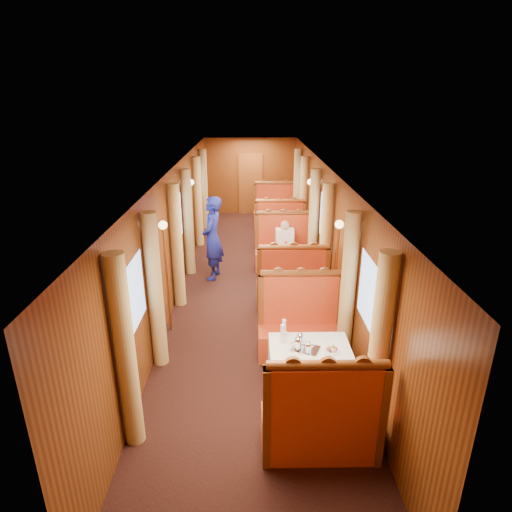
{
  "coord_description": "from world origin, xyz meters",
  "views": [
    {
      "loc": [
        -0.02,
        -8.25,
        3.82
      ],
      "look_at": [
        0.09,
        -0.96,
        1.05
      ],
      "focal_mm": 30.0,
      "sensor_mm": 36.0,
      "label": 1
    }
  ],
  "objects_px": {
    "fruit_plate": "(332,350)",
    "table_far": "(277,223)",
    "tea_tray": "(305,349)",
    "steward": "(212,238)",
    "banquette_near_fwd": "(321,423)",
    "rose_vase_far": "(278,204)",
    "rose_vase_mid": "(286,245)",
    "banquette_near_aft": "(300,329)",
    "banquette_mid_aft": "(283,251)",
    "teapot_right": "(308,349)",
    "banquette_far_aft": "(275,212)",
    "table_mid": "(287,270)",
    "teapot_back": "(300,340)",
    "passenger": "(285,242)",
    "table_near": "(309,371)",
    "banquette_far_fwd": "(279,232)",
    "teapot_left": "(298,345)",
    "banquette_mid_fwd": "(292,288)"
  },
  "relations": [
    {
      "from": "tea_tray",
      "to": "banquette_far_aft",
      "type": "bearing_deg",
      "value": 89.51
    },
    {
      "from": "table_near",
      "to": "banquette_mid_aft",
      "type": "relative_size",
      "value": 0.78
    },
    {
      "from": "rose_vase_mid",
      "to": "steward",
      "type": "height_order",
      "value": "steward"
    },
    {
      "from": "banquette_far_aft",
      "to": "passenger",
      "type": "height_order",
      "value": "banquette_far_aft"
    },
    {
      "from": "tea_tray",
      "to": "rose_vase_far",
      "type": "xyz_separation_m",
      "value": [
        0.09,
        7.05,
        0.17
      ]
    },
    {
      "from": "banquette_far_fwd",
      "to": "table_mid",
      "type": "bearing_deg",
      "value": -90.0
    },
    {
      "from": "banquette_mid_fwd",
      "to": "banquette_mid_aft",
      "type": "height_order",
      "value": "same"
    },
    {
      "from": "banquette_far_aft",
      "to": "tea_tray",
      "type": "height_order",
      "value": "banquette_far_aft"
    },
    {
      "from": "rose_vase_far",
      "to": "rose_vase_mid",
      "type": "bearing_deg",
      "value": -91.02
    },
    {
      "from": "banquette_near_fwd",
      "to": "teapot_left",
      "type": "bearing_deg",
      "value": 99.88
    },
    {
      "from": "table_near",
      "to": "table_mid",
      "type": "relative_size",
      "value": 1.0
    },
    {
      "from": "fruit_plate",
      "to": "table_far",
      "type": "bearing_deg",
      "value": 92.1
    },
    {
      "from": "teapot_back",
      "to": "passenger",
      "type": "bearing_deg",
      "value": 64.78
    },
    {
      "from": "teapot_left",
      "to": "fruit_plate",
      "type": "xyz_separation_m",
      "value": [
        0.42,
        -0.03,
        -0.05
      ]
    },
    {
      "from": "teapot_right",
      "to": "rose_vase_mid",
      "type": "relative_size",
      "value": 0.42
    },
    {
      "from": "fruit_plate",
      "to": "rose_vase_mid",
      "type": "relative_size",
      "value": 0.6
    },
    {
      "from": "banquette_near_fwd",
      "to": "passenger",
      "type": "height_order",
      "value": "banquette_near_fwd"
    },
    {
      "from": "table_mid",
      "to": "fruit_plate",
      "type": "height_order",
      "value": "fruit_plate"
    },
    {
      "from": "table_near",
      "to": "banquette_far_fwd",
      "type": "height_order",
      "value": "banquette_far_fwd"
    },
    {
      "from": "teapot_left",
      "to": "teapot_right",
      "type": "height_order",
      "value": "teapot_left"
    },
    {
      "from": "banquette_far_aft",
      "to": "rose_vase_mid",
      "type": "height_order",
      "value": "banquette_far_aft"
    },
    {
      "from": "banquette_mid_aft",
      "to": "banquette_far_aft",
      "type": "relative_size",
      "value": 1.0
    },
    {
      "from": "table_mid",
      "to": "passenger",
      "type": "distance_m",
      "value": 0.83
    },
    {
      "from": "tea_tray",
      "to": "teapot_back",
      "type": "bearing_deg",
      "value": 112.46
    },
    {
      "from": "table_far",
      "to": "teapot_right",
      "type": "relative_size",
      "value": 6.9
    },
    {
      "from": "tea_tray",
      "to": "teapot_left",
      "type": "xyz_separation_m",
      "value": [
        -0.09,
        -0.02,
        0.06
      ]
    },
    {
      "from": "rose_vase_far",
      "to": "steward",
      "type": "xyz_separation_m",
      "value": [
        -1.6,
        -3.01,
        -0.01
      ]
    },
    {
      "from": "banquette_near_aft",
      "to": "banquette_mid_aft",
      "type": "bearing_deg",
      "value": 90.0
    },
    {
      "from": "banquette_mid_fwd",
      "to": "steward",
      "type": "height_order",
      "value": "steward"
    },
    {
      "from": "banquette_mid_fwd",
      "to": "passenger",
      "type": "height_order",
      "value": "banquette_mid_fwd"
    },
    {
      "from": "teapot_left",
      "to": "banquette_far_aft",
      "type": "bearing_deg",
      "value": 87.56
    },
    {
      "from": "banquette_mid_aft",
      "to": "teapot_left",
      "type": "xyz_separation_m",
      "value": [
        -0.16,
        -4.59,
        0.4
      ]
    },
    {
      "from": "banquette_near_fwd",
      "to": "rose_vase_mid",
      "type": "distance_m",
      "value": 4.55
    },
    {
      "from": "table_near",
      "to": "banquette_near_aft",
      "type": "height_order",
      "value": "banquette_near_aft"
    },
    {
      "from": "passenger",
      "to": "steward",
      "type": "bearing_deg",
      "value": -170.42
    },
    {
      "from": "banquette_near_fwd",
      "to": "teapot_right",
      "type": "distance_m",
      "value": 0.95
    },
    {
      "from": "tea_tray",
      "to": "steward",
      "type": "height_order",
      "value": "steward"
    },
    {
      "from": "teapot_back",
      "to": "tea_tray",
      "type": "bearing_deg",
      "value": -91.09
    },
    {
      "from": "banquette_near_fwd",
      "to": "tea_tray",
      "type": "distance_m",
      "value": 1.01
    },
    {
      "from": "banquette_far_aft",
      "to": "rose_vase_far",
      "type": "bearing_deg",
      "value": -88.64
    },
    {
      "from": "table_far",
      "to": "rose_vase_mid",
      "type": "bearing_deg",
      "value": -90.62
    },
    {
      "from": "banquette_near_aft",
      "to": "teapot_left",
      "type": "bearing_deg",
      "value": -98.57
    },
    {
      "from": "table_mid",
      "to": "table_far",
      "type": "distance_m",
      "value": 3.5
    },
    {
      "from": "table_mid",
      "to": "banquette_mid_fwd",
      "type": "xyz_separation_m",
      "value": [
        0.0,
        -1.01,
        0.05
      ]
    },
    {
      "from": "rose_vase_far",
      "to": "teapot_back",
      "type": "bearing_deg",
      "value": -91.21
    },
    {
      "from": "fruit_plate",
      "to": "banquette_far_aft",
      "type": "bearing_deg",
      "value": 91.84
    },
    {
      "from": "banquette_near_fwd",
      "to": "teapot_right",
      "type": "bearing_deg",
      "value": 93.25
    },
    {
      "from": "table_near",
      "to": "tea_tray",
      "type": "bearing_deg",
      "value": -139.84
    },
    {
      "from": "passenger",
      "to": "table_far",
      "type": "bearing_deg",
      "value": 90.0
    },
    {
      "from": "tea_tray",
      "to": "banquette_mid_aft",
      "type": "bearing_deg",
      "value": 89.13
    }
  ]
}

